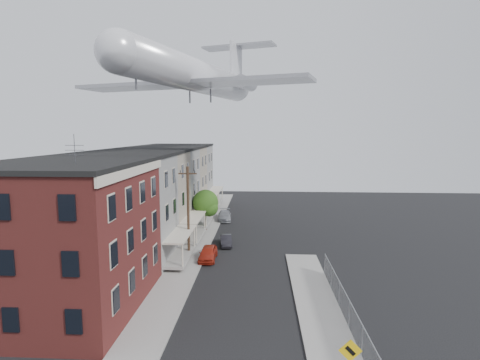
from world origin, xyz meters
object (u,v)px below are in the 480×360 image
object	(u,v)px
utility_pole	(188,211)
airplane	(198,76)
car_near	(208,253)
car_far	(225,216)
street_tree	(206,204)
warning_sign	(350,358)
car_mid	(226,240)

from	to	relation	value
utility_pole	airplane	size ratio (longest dim) A/B	0.30
airplane	utility_pole	bearing A→B (deg)	-90.12
utility_pole	car_near	distance (m)	4.54
utility_pole	car_far	distance (m)	16.44
utility_pole	street_tree	distance (m)	10.00
warning_sign	airplane	distance (m)	32.81
warning_sign	car_mid	bearing A→B (deg)	108.94
warning_sign	airplane	world-z (taller)	airplane
car_mid	airplane	xyz separation A→B (m)	(-3.29, 3.01, 17.89)
utility_pole	street_tree	bearing A→B (deg)	88.11
airplane	warning_sign	bearing A→B (deg)	-66.74
warning_sign	car_near	distance (m)	20.51
street_tree	warning_sign	bearing A→B (deg)	-69.42
car_far	warning_sign	bearing A→B (deg)	-79.48
car_near	airplane	bearing A→B (deg)	104.39
car_near	car_mid	bearing A→B (deg)	74.54
utility_pole	airplane	bearing A→B (deg)	89.88
warning_sign	street_tree	world-z (taller)	street_tree
car_near	airplane	world-z (taller)	airplane
car_near	airplane	xyz separation A→B (m)	(-1.99, 7.72, 17.78)
car_near	car_far	bearing A→B (deg)	89.97
warning_sign	car_mid	world-z (taller)	warning_sign
warning_sign	car_mid	distance (m)	24.36
utility_pole	car_mid	xyz separation A→B (m)	(3.30, 3.98, -4.11)
warning_sign	airplane	size ratio (longest dim) A/B	0.09
car_near	street_tree	bearing A→B (deg)	98.90
car_far	airplane	xyz separation A→B (m)	(-1.99, -8.83, 17.80)
car_far	utility_pole	bearing A→B (deg)	-101.48
warning_sign	utility_pole	bearing A→B (deg)	120.48
street_tree	car_near	distance (m)	11.14
car_far	airplane	bearing A→B (deg)	-106.95
utility_pole	car_mid	distance (m)	6.61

